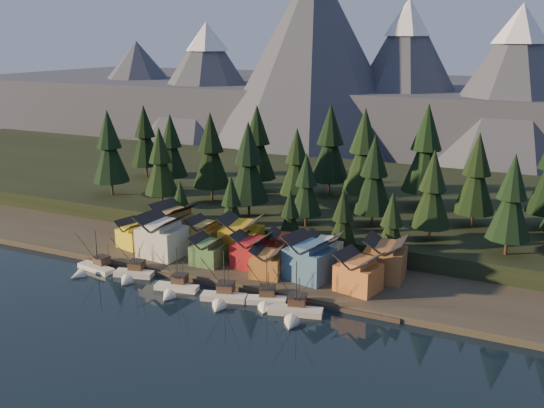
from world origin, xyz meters
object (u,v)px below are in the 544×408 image
at_px(boat_1, 132,268).
at_px(boat_3, 222,292).
at_px(boat_0, 92,264).
at_px(boat_2, 174,283).
at_px(house_front_0, 133,233).
at_px(boat_5, 295,306).
at_px(house_front_1, 162,234).
at_px(house_back_0, 174,222).
at_px(boat_4, 266,295).
at_px(house_back_1, 205,233).

height_order(boat_1, boat_3, boat_3).
distance_m(boat_0, boat_2, 24.78).
bearing_deg(house_front_0, boat_3, -10.77).
distance_m(boat_5, house_front_1, 45.08).
bearing_deg(boat_0, boat_3, 7.59).
height_order(boat_3, boat_5, boat_5).
bearing_deg(house_front_1, house_back_0, 111.90).
bearing_deg(boat_3, house_front_1, 135.23).
bearing_deg(boat_4, boat_3, 177.81).
bearing_deg(boat_5, boat_1, 163.15).
distance_m(boat_4, house_back_0, 44.33).
xyz_separation_m(house_front_0, house_back_1, (18.02, 6.26, 0.65)).
distance_m(boat_0, boat_5, 53.67).
distance_m(boat_2, boat_5, 28.91).
xyz_separation_m(boat_5, house_front_1, (-42.39, 14.60, 4.75)).
xyz_separation_m(boat_3, boat_5, (16.67, 0.16, -0.07)).
relative_size(boat_2, house_front_1, 1.04).
xyz_separation_m(boat_5, house_back_0, (-45.82, 24.63, 4.70)).
xyz_separation_m(boat_1, house_front_0, (-10.47, 14.25, 2.90)).
relative_size(boat_3, house_front_0, 1.42).
xyz_separation_m(house_front_0, house_front_1, (10.63, -2.01, 1.79)).
distance_m(boat_0, house_front_1, 18.19).
height_order(boat_0, house_front_0, boat_0).
height_order(boat_4, house_back_1, boat_4).
xyz_separation_m(boat_2, house_front_0, (-24.11, 16.76, 3.21)).
relative_size(boat_1, boat_5, 0.96).
distance_m(boat_1, house_front_1, 13.11).
xyz_separation_m(boat_1, boat_5, (42.56, -2.36, -0.06)).
bearing_deg(boat_3, boat_2, 165.05).
bearing_deg(house_back_1, house_back_0, 172.16).
distance_m(boat_4, boat_5, 8.08).
relative_size(house_front_0, house_back_1, 1.02).
height_order(boat_1, boat_4, boat_1).
bearing_deg(boat_1, house_front_0, 112.82).
xyz_separation_m(boat_0, boat_5, (53.65, -1.22, 0.26)).
xyz_separation_m(boat_3, house_back_1, (-18.32, 23.03, 3.54)).
height_order(boat_3, boat_4, boat_3).
distance_m(boat_2, house_front_0, 29.54).
relative_size(boat_0, house_back_1, 1.37).
height_order(boat_1, house_back_0, house_back_0).
bearing_deg(boat_2, house_back_1, 94.30).
height_order(boat_2, house_front_1, house_front_1).
bearing_deg(boat_5, boat_4, 147.86).
xyz_separation_m(boat_1, boat_3, (25.88, -2.52, 0.01)).
bearing_deg(boat_2, boat_4, -3.24).
bearing_deg(boat_2, boat_3, -10.56).
bearing_deg(boat_0, house_front_1, 59.63).
height_order(house_front_0, house_front_1, house_front_1).
xyz_separation_m(boat_0, boat_2, (24.74, -1.38, 0.00)).
height_order(boat_4, boat_5, boat_5).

